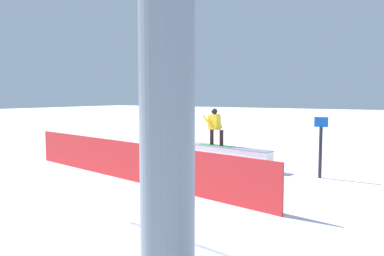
{
  "coord_description": "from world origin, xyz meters",
  "views": [
    {
      "loc": [
        -7.57,
        12.24,
        2.49
      ],
      "look_at": [
        -0.46,
        1.08,
        1.37
      ],
      "focal_mm": 36.11,
      "sensor_mm": 36.0,
      "label": 1
    }
  ],
  "objects": [
    {
      "name": "trail_marker",
      "position": [
        -4.66,
        0.48,
        0.99
      ],
      "size": [
        0.4,
        0.1,
        1.84
      ],
      "color": "#262628",
      "rests_on": "ground_plane"
    },
    {
      "name": "snowboarder",
      "position": [
        -0.84,
        0.15,
        1.4
      ],
      "size": [
        1.44,
        0.55,
        1.33
      ],
      "color": "#2B8D45",
      "rests_on": "grind_box"
    },
    {
      "name": "safety_fence",
      "position": [
        0.0,
        3.81,
        0.56
      ],
      "size": [
        9.99,
        1.87,
        1.13
      ],
      "primitive_type": "cube",
      "rotation": [
        0.0,
        0.0,
        -0.18
      ],
      "color": "red",
      "rests_on": "ground_plane"
    },
    {
      "name": "ground_plane",
      "position": [
        0.0,
        0.0,
        0.0
      ],
      "size": [
        120.0,
        120.0,
        0.0
      ],
      "primitive_type": "plane",
      "color": "white"
    },
    {
      "name": "grind_box",
      "position": [
        0.0,
        0.0,
        0.31
      ],
      "size": [
        6.31,
        1.62,
        0.69
      ],
      "color": "white",
      "rests_on": "ground_plane"
    }
  ]
}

